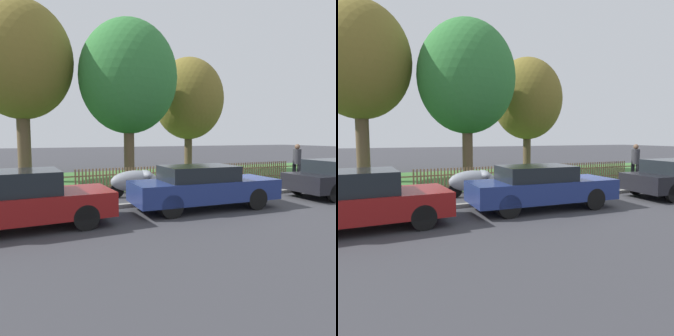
# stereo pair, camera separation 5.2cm
# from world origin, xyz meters

# --- Properties ---
(ground_plane) EXTENTS (120.00, 120.00, 0.00)m
(ground_plane) POSITION_xyz_m (0.00, 0.00, 0.00)
(ground_plane) COLOR #38383D
(kerb_stone) EXTENTS (39.51, 0.20, 0.12)m
(kerb_stone) POSITION_xyz_m (0.00, 0.10, 0.06)
(kerb_stone) COLOR gray
(kerb_stone) RESTS_ON ground
(grass_strip) EXTENTS (39.51, 8.33, 0.01)m
(grass_strip) POSITION_xyz_m (0.00, 7.11, 0.01)
(grass_strip) COLOR #3D7033
(grass_strip) RESTS_ON ground
(park_fence) EXTENTS (39.51, 0.05, 1.00)m
(park_fence) POSITION_xyz_m (-0.00, 2.96, 0.50)
(park_fence) COLOR olive
(park_fence) RESTS_ON ground
(parked_car_black_saloon) EXTENTS (4.17, 1.94, 1.43)m
(parked_car_black_saloon) POSITION_xyz_m (-7.11, -1.20, 0.72)
(parked_car_black_saloon) COLOR maroon
(parked_car_black_saloon) RESTS_ON ground
(parked_car_navy_estate) EXTENTS (4.63, 1.83, 1.35)m
(parked_car_navy_estate) POSITION_xyz_m (-2.01, -1.08, 0.71)
(parked_car_navy_estate) COLOR navy
(parked_car_navy_estate) RESTS_ON ground
(covered_motorcycle) EXTENTS (1.90, 0.93, 0.98)m
(covered_motorcycle) POSITION_xyz_m (-3.23, 1.79, 0.60)
(covered_motorcycle) COLOR black
(covered_motorcycle) RESTS_ON ground
(tree_behind_motorcycle) EXTENTS (4.89, 4.89, 8.70)m
(tree_behind_motorcycle) POSITION_xyz_m (-6.92, 7.75, 5.84)
(tree_behind_motorcycle) COLOR brown
(tree_behind_motorcycle) RESTS_ON ground
(tree_mid_park) EXTENTS (4.98, 4.98, 8.11)m
(tree_mid_park) POSITION_xyz_m (-1.95, 6.56, 5.22)
(tree_mid_park) COLOR brown
(tree_mid_park) RESTS_ON ground
(tree_far_left) EXTENTS (4.48, 4.48, 7.23)m
(tree_far_left) POSITION_xyz_m (2.84, 9.05, 4.62)
(tree_far_left) COLOR brown
(tree_far_left) RESTS_ON ground
(pedestrian_near_fence) EXTENTS (0.43, 0.43, 1.88)m
(pedestrian_near_fence) POSITION_xyz_m (5.06, 2.03, 1.06)
(pedestrian_near_fence) COLOR black
(pedestrian_near_fence) RESTS_ON ground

